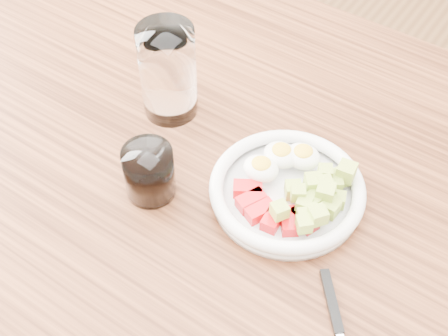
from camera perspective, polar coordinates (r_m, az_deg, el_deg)
The scene contains 5 objects.
dining_table at distance 0.92m, azimuth 0.16°, elevation -5.97°, with size 1.50×0.90×0.77m.
bowl at distance 0.82m, azimuth 5.95°, elevation -1.88°, with size 0.20×0.20×0.05m.
fork at distance 0.74m, azimuth 10.19°, elevation -13.47°, with size 0.12×0.14×0.01m.
water_glass at distance 0.89m, azimuth -5.14°, elevation 8.74°, with size 0.08×0.08×0.14m, color white.
coffee_glass at distance 0.81m, azimuth -6.85°, elevation -0.42°, with size 0.07×0.07×0.08m.
Camera 1 is at (0.29, -0.43, 1.42)m, focal length 50.00 mm.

